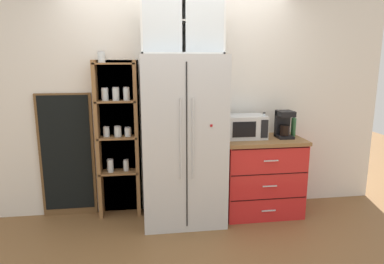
{
  "coord_description": "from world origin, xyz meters",
  "views": [
    {
      "loc": [
        -0.42,
        -3.56,
        1.76
      ],
      "look_at": [
        0.1,
        0.03,
        1.0
      ],
      "focal_mm": 31.99,
      "sensor_mm": 36.0,
      "label": 1
    }
  ],
  "objects_px": {
    "microwave": "(245,127)",
    "chalkboard_menu": "(67,155)",
    "refrigerator": "(183,140)",
    "coffee_maker": "(284,124)",
    "mug_charcoal": "(262,134)",
    "bottle_green": "(294,125)",
    "bottle_clear": "(264,127)"
  },
  "relations": [
    {
      "from": "bottle_clear",
      "to": "chalkboard_menu",
      "type": "distance_m",
      "value": 2.24
    },
    {
      "from": "mug_charcoal",
      "to": "chalkboard_menu",
      "type": "relative_size",
      "value": 0.08
    },
    {
      "from": "mug_charcoal",
      "to": "bottle_clear",
      "type": "bearing_deg",
      "value": -92.77
    },
    {
      "from": "bottle_green",
      "to": "mug_charcoal",
      "type": "bearing_deg",
      "value": -174.8
    },
    {
      "from": "bottle_clear",
      "to": "chalkboard_menu",
      "type": "relative_size",
      "value": 0.21
    },
    {
      "from": "refrigerator",
      "to": "coffee_maker",
      "type": "distance_m",
      "value": 1.18
    },
    {
      "from": "refrigerator",
      "to": "coffee_maker",
      "type": "height_order",
      "value": "refrigerator"
    },
    {
      "from": "microwave",
      "to": "chalkboard_menu",
      "type": "xyz_separation_m",
      "value": [
        -2.01,
        0.21,
        -0.32
      ]
    },
    {
      "from": "coffee_maker",
      "to": "chalkboard_menu",
      "type": "xyz_separation_m",
      "value": [
        -2.45,
        0.25,
        -0.34
      ]
    },
    {
      "from": "refrigerator",
      "to": "mug_charcoal",
      "type": "xyz_separation_m",
      "value": [
        0.92,
        0.07,
        0.03
      ]
    },
    {
      "from": "refrigerator",
      "to": "chalkboard_menu",
      "type": "xyz_separation_m",
      "value": [
        -1.28,
        0.3,
        -0.2
      ]
    },
    {
      "from": "mug_charcoal",
      "to": "bottle_green",
      "type": "height_order",
      "value": "bottle_green"
    },
    {
      "from": "coffee_maker",
      "to": "bottle_green",
      "type": "bearing_deg",
      "value": 20.95
    },
    {
      "from": "chalkboard_menu",
      "to": "bottle_green",
      "type": "bearing_deg",
      "value": -4.24
    },
    {
      "from": "mug_charcoal",
      "to": "microwave",
      "type": "bearing_deg",
      "value": 173.39
    },
    {
      "from": "microwave",
      "to": "coffee_maker",
      "type": "relative_size",
      "value": 1.42
    },
    {
      "from": "microwave",
      "to": "mug_charcoal",
      "type": "xyz_separation_m",
      "value": [
        0.2,
        -0.02,
        -0.09
      ]
    },
    {
      "from": "bottle_green",
      "to": "chalkboard_menu",
      "type": "relative_size",
      "value": 0.21
    },
    {
      "from": "bottle_clear",
      "to": "chalkboard_menu",
      "type": "bearing_deg",
      "value": 172.98
    },
    {
      "from": "chalkboard_menu",
      "to": "coffee_maker",
      "type": "bearing_deg",
      "value": -5.76
    },
    {
      "from": "coffee_maker",
      "to": "mug_charcoal",
      "type": "xyz_separation_m",
      "value": [
        -0.25,
        0.02,
        -0.11
      ]
    },
    {
      "from": "microwave",
      "to": "coffee_maker",
      "type": "bearing_deg",
      "value": -5.44
    },
    {
      "from": "refrigerator",
      "to": "bottle_green",
      "type": "relative_size",
      "value": 6.24
    },
    {
      "from": "microwave",
      "to": "chalkboard_menu",
      "type": "height_order",
      "value": "chalkboard_menu"
    },
    {
      "from": "bottle_green",
      "to": "chalkboard_menu",
      "type": "xyz_separation_m",
      "value": [
        -2.59,
        0.19,
        -0.32
      ]
    },
    {
      "from": "microwave",
      "to": "chalkboard_menu",
      "type": "bearing_deg",
      "value": 174.17
    },
    {
      "from": "mug_charcoal",
      "to": "chalkboard_menu",
      "type": "height_order",
      "value": "chalkboard_menu"
    },
    {
      "from": "refrigerator",
      "to": "bottle_green",
      "type": "bearing_deg",
      "value": 4.77
    },
    {
      "from": "coffee_maker",
      "to": "bottle_green",
      "type": "distance_m",
      "value": 0.16
    },
    {
      "from": "microwave",
      "to": "mug_charcoal",
      "type": "bearing_deg",
      "value": -6.61
    },
    {
      "from": "mug_charcoal",
      "to": "bottle_clear",
      "type": "height_order",
      "value": "bottle_clear"
    },
    {
      "from": "coffee_maker",
      "to": "bottle_green",
      "type": "height_order",
      "value": "coffee_maker"
    }
  ]
}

